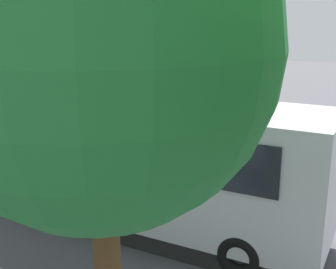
{
  "coord_description": "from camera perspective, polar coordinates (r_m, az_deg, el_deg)",
  "views": [
    {
      "loc": [
        -4.71,
        14.22,
        5.16
      ],
      "look_at": [
        1.75,
        0.64,
        1.1
      ],
      "focal_mm": 46.96,
      "sensor_mm": 36.0,
      "label": 1
    }
  ],
  "objects": [
    {
      "name": "spectator_far_left",
      "position": [
        13.48,
        3.01,
        -2.73
      ],
      "size": [
        0.58,
        0.36,
        1.73
      ],
      "color": "#473823",
      "rests_on": "ground_plane"
    },
    {
      "name": "spectator_centre",
      "position": [
        14.52,
        -5.5,
        -1.63
      ],
      "size": [
        0.57,
        0.33,
        1.69
      ],
      "color": "black",
      "rests_on": "ground_plane"
    },
    {
      "name": "bay_line_b",
      "position": [
        16.4,
        6.67,
        -3.33
      ],
      "size": [
        0.13,
        5.0,
        0.01
      ],
      "color": "white",
      "rests_on": "ground_plane"
    },
    {
      "name": "traffic_cone",
      "position": [
        18.2,
        3.78,
        -0.4
      ],
      "size": [
        0.34,
        0.34,
        0.63
      ],
      "color": "orange",
      "rests_on": "ground_plane"
    },
    {
      "name": "stunt_motorcycle",
      "position": [
        18.23,
        -0.9,
        2.08
      ],
      "size": [
        1.88,
        0.69,
        1.87
      ],
      "color": "black",
      "rests_on": "ground_plane"
    },
    {
      "name": "parked_motorcycle_silver",
      "position": [
        14.08,
        -7.62,
        -4.44
      ],
      "size": [
        2.03,
        0.72,
        0.99
      ],
      "color": "black",
      "rests_on": "ground_plane"
    },
    {
      "name": "tour_bus",
      "position": [
        11.24,
        -6.42,
        -3.23
      ],
      "size": [
        10.49,
        2.94,
        3.25
      ],
      "color": "#B7BABF",
      "rests_on": "ground_plane"
    },
    {
      "name": "tree_centre",
      "position": [
        4.64,
        -9.14,
        14.27
      ],
      "size": [
        3.79,
        3.79,
        7.3
      ],
      "color": "#51381E",
      "rests_on": "ground_plane"
    },
    {
      "name": "bay_line_c",
      "position": [
        17.5,
        -2.44,
        -2.05
      ],
      "size": [
        0.13,
        4.96,
        0.01
      ],
      "color": "white",
      "rests_on": "ground_plane"
    },
    {
      "name": "ground_plane",
      "position": [
        15.85,
        6.75,
        -4.01
      ],
      "size": [
        80.0,
        80.0,
        0.0
      ],
      "primitive_type": "plane",
      "color": "#4C4C51"
    },
    {
      "name": "bay_line_a",
      "position": [
        15.77,
        16.81,
        -4.66
      ],
      "size": [
        0.12,
        4.73,
        0.01
      ],
      "color": "white",
      "rests_on": "ground_plane"
    },
    {
      "name": "spectator_left",
      "position": [
        14.09,
        -0.46,
        -1.92
      ],
      "size": [
        0.57,
        0.38,
        1.74
      ],
      "color": "black",
      "rests_on": "ground_plane"
    }
  ]
}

